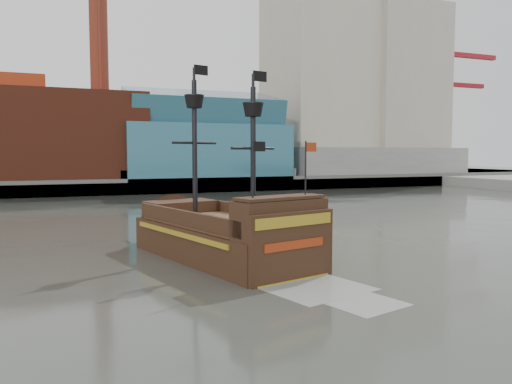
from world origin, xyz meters
name	(u,v)px	position (x,y,z in m)	size (l,w,h in m)	color
ground	(391,284)	(0.00, 0.00, 0.00)	(400.00, 400.00, 0.00)	#2D2F2A
promenade_far	(132,180)	(0.00, 92.00, 1.00)	(220.00, 60.00, 2.00)	slate
seawall	(158,186)	(0.00, 62.50, 1.30)	(220.00, 1.00, 2.60)	#4C4C49
skyline	(161,68)	(5.21, 84.56, 24.55)	(149.00, 45.00, 62.00)	#785F48
crane_a	(445,106)	(78.63, 82.00, 19.11)	(22.50, 4.00, 32.25)	slate
crane_b	(446,123)	(88.23, 92.00, 15.57)	(19.10, 4.00, 26.25)	slate
pirate_ship	(224,240)	(-6.13, 8.92, 1.21)	(9.54, 18.53, 13.30)	black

